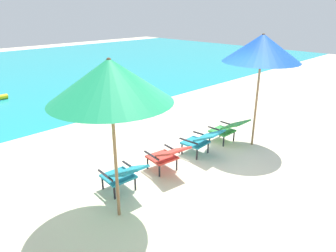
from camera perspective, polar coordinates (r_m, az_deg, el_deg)
The scene contains 7 objects.
ground_plane at distance 9.69m, azimuth -15.22°, elevation 1.27°, with size 40.00×40.00×0.00m, color beige.
lounge_chair_far_left at distance 5.57m, azimuth -8.27°, elevation -8.76°, with size 0.60×0.91×0.68m.
lounge_chair_near_left at distance 6.19m, azimuth -0.16°, elevation -5.34°, with size 0.64×0.94×0.68m.
lounge_chair_near_right at distance 6.93m, azimuth 6.25°, elevation -2.48°, with size 0.60×0.91×0.68m.
lounge_chair_far_right at distance 7.67m, azimuth 11.08°, elevation -0.38°, with size 0.55×0.87×0.68m.
beach_umbrella_left at distance 4.35m, azimuth -10.63°, elevation 8.22°, with size 2.29×2.30×2.53m.
beach_umbrella_right at distance 7.28m, azimuth 16.98°, elevation 13.60°, with size 2.20×2.20×2.63m.
Camera 1 is at (-4.41, -4.03, 3.15)m, focal length 33.02 mm.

